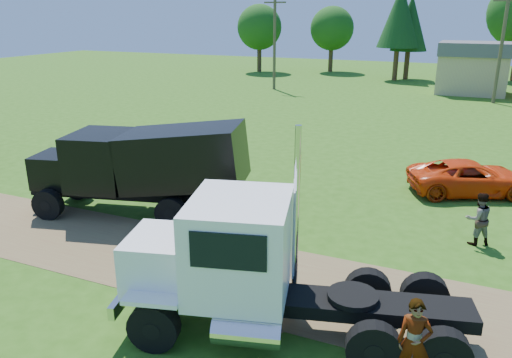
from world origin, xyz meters
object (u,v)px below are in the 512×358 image
at_px(black_dump_truck, 145,164).
at_px(spectator_a, 414,342).
at_px(orange_pickup, 471,178).
at_px(white_semi_tractor, 244,266).

height_order(black_dump_truck, spectator_a, black_dump_truck).
relative_size(orange_pickup, spectator_a, 2.69).
distance_m(black_dump_truck, spectator_a, 11.66).
height_order(white_semi_tractor, spectator_a, white_semi_tractor).
distance_m(white_semi_tractor, black_dump_truck, 8.17).
xyz_separation_m(orange_pickup, spectator_a, (-0.76, -12.69, 0.24)).
bearing_deg(black_dump_truck, white_semi_tractor, -52.80).
xyz_separation_m(black_dump_truck, spectator_a, (10.30, -5.36, -1.01)).
xyz_separation_m(black_dump_truck, orange_pickup, (11.06, 7.32, -1.25)).
relative_size(white_semi_tractor, black_dump_truck, 0.99).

